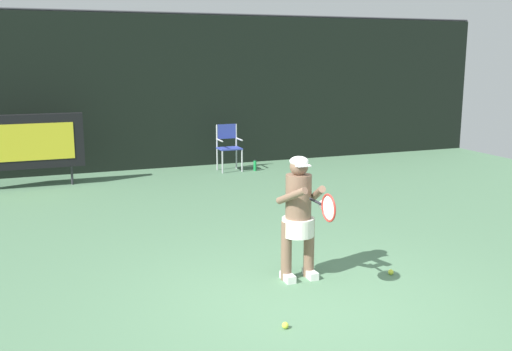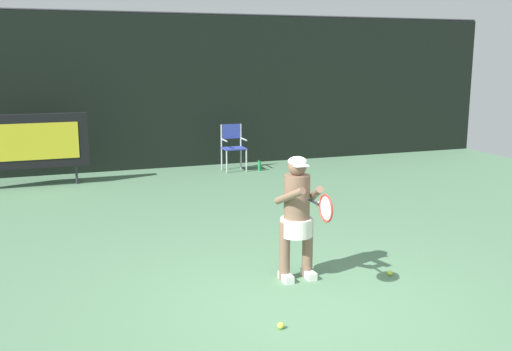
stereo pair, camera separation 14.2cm
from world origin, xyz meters
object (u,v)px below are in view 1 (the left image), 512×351
Objects in this scene: scoreboard at (27,142)px; water_bottle at (255,166)px; umpire_chair at (229,144)px; tennis_ball_spare at (391,272)px; tennis_racket at (328,207)px; tennis_player at (299,212)px; tennis_ball_loose at (285,325)px.

scoreboard reaches higher than water_bottle.
tennis_ball_spare is (-0.26, -7.14, -0.58)m from umpire_chair.
umpire_chair is 15.88× the size of tennis_ball_spare.
scoreboard is 7.79m from tennis_racket.
umpire_chair is 0.79m from water_bottle.
tennis_player is at bearing 164.26° from tennis_ball_spare.
scoreboard is at bearing -176.13° from umpire_chair.
tennis_ball_loose and tennis_ball_spare have the same top height.
umpire_chair is at bearing 3.87° from scoreboard.
tennis_racket reaches higher than tennis_ball_loose.
scoreboard reaches higher than tennis_ball_spare.
scoreboard is 8.04m from tennis_ball_spare.
tennis_racket is at bearing -100.12° from umpire_chair.
tennis_racket reaches higher than tennis_ball_spare.
tennis_player is 22.10× the size of tennis_ball_spare.
tennis_player is (-1.94, -6.57, 0.70)m from water_bottle.
tennis_ball_loose is at bearing -120.09° from tennis_player.
tennis_ball_spare is at bearing -15.74° from tennis_player.
scoreboard is 1.46× the size of tennis_player.
water_bottle is at bearing 71.27° from tennis_ball_loose.
scoreboard is at bearing -179.57° from water_bottle.
scoreboard is 7.19m from tennis_player.
tennis_racket is at bearing -66.95° from scoreboard.
umpire_chair is 15.88× the size of tennis_ball_loose.
tennis_player reaches higher than tennis_ball_loose.
tennis_ball_spare is at bearing 15.62° from tennis_racket.
tennis_player is (3.01, -6.53, -0.12)m from scoreboard.
tennis_racket is at bearing 37.04° from tennis_ball_loose.
water_bottle is 6.88m from tennis_player.
tennis_ball_loose is (-2.07, -8.02, -0.58)m from umpire_chair.
water_bottle is 6.93m from tennis_ball_spare.
umpire_chair reaches higher than tennis_ball_loose.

